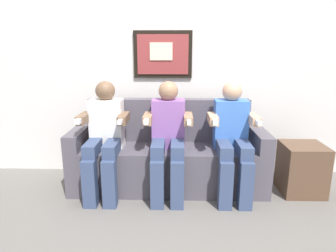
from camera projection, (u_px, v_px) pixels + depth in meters
name	position (u px, v px, depth m)	size (l,w,h in m)	color
ground_plane	(168.00, 200.00, 2.88)	(5.68, 5.68, 0.00)	#66605B
back_wall_assembly	(169.00, 59.00, 3.29)	(4.37, 0.10, 2.60)	silver
couch	(168.00, 158.00, 3.11)	(1.97, 0.58, 0.90)	#514C56
person_on_left	(105.00, 135.00, 2.89)	(0.46, 0.56, 1.11)	white
person_in_middle	(168.00, 135.00, 2.88)	(0.46, 0.56, 1.11)	#8C59A5
person_on_right	(232.00, 136.00, 2.86)	(0.46, 0.56, 1.11)	#3F72CC
side_table_right	(302.00, 169.00, 2.99)	(0.40, 0.40, 0.50)	brown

